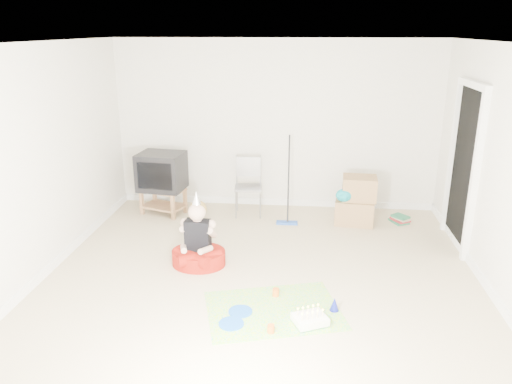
# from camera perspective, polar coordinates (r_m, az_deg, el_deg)

# --- Properties ---
(ground) EXTENTS (5.00, 5.00, 0.00)m
(ground) POSITION_cam_1_polar(r_m,az_deg,el_deg) (5.84, 0.59, -9.68)
(ground) COLOR beige
(ground) RESTS_ON ground
(doorway_recess) EXTENTS (0.02, 0.90, 2.05)m
(doorway_recess) POSITION_cam_1_polar(r_m,az_deg,el_deg) (6.87, 22.68, 2.40)
(doorway_recess) COLOR black
(doorway_recess) RESTS_ON ground
(tv_stand) EXTENTS (0.72, 0.58, 0.39)m
(tv_stand) POSITION_cam_1_polar(r_m,az_deg,el_deg) (7.79, -10.54, -0.76)
(tv_stand) COLOR #9B6D46
(tv_stand) RESTS_ON ground
(crt_tv) EXTENTS (0.71, 0.61, 0.57)m
(crt_tv) POSITION_cam_1_polar(r_m,az_deg,el_deg) (7.66, -10.73, 2.33)
(crt_tv) COLOR black
(crt_tv) RESTS_ON tv_stand
(folding_chair) EXTENTS (0.44, 0.42, 0.90)m
(folding_chair) POSITION_cam_1_polar(r_m,az_deg,el_deg) (7.55, -0.88, 0.52)
(folding_chair) COLOR gray
(folding_chair) RESTS_ON ground
(cardboard_boxes) EXTENTS (0.60, 0.48, 0.70)m
(cardboard_boxes) POSITION_cam_1_polar(r_m,az_deg,el_deg) (7.40, 11.34, -1.03)
(cardboard_boxes) COLOR #9F784D
(cardboard_boxes) RESTS_ON ground
(floor_mop) EXTENTS (0.31, 0.42, 1.25)m
(floor_mop) POSITION_cam_1_polar(r_m,az_deg,el_deg) (7.25, 3.59, -1.75)
(floor_mop) COLOR #234EB2
(floor_mop) RESTS_ON ground
(book_pile) EXTENTS (0.29, 0.32, 0.12)m
(book_pile) POSITION_cam_1_polar(r_m,az_deg,el_deg) (7.67, 16.12, -2.95)
(book_pile) COLOR #25704A
(book_pile) RESTS_ON ground
(seated_woman) EXTENTS (0.69, 0.69, 0.94)m
(seated_woman) POSITION_cam_1_polar(r_m,az_deg,el_deg) (6.08, -6.60, -6.47)
(seated_woman) COLOR #A0190E
(seated_woman) RESTS_ON ground
(party_mat) EXTENTS (1.55, 1.29, 0.01)m
(party_mat) POSITION_cam_1_polar(r_m,az_deg,el_deg) (5.22, 1.99, -13.34)
(party_mat) COLOR #F4337C
(party_mat) RESTS_ON ground
(birthday_cake) EXTENTS (0.39, 0.36, 0.15)m
(birthday_cake) POSITION_cam_1_polar(r_m,az_deg,el_deg) (5.02, 6.18, -14.36)
(birthday_cake) COLOR white
(birthday_cake) RESTS_ON party_mat
(blue_plate_near) EXTENTS (0.32, 0.32, 0.01)m
(blue_plate_near) POSITION_cam_1_polar(r_m,az_deg,el_deg) (5.18, -1.80, -13.49)
(blue_plate_near) COLOR blue
(blue_plate_near) RESTS_ON party_mat
(blue_plate_far) EXTENTS (0.25, 0.25, 0.01)m
(blue_plate_far) POSITION_cam_1_polar(r_m,az_deg,el_deg) (5.00, -2.84, -14.79)
(blue_plate_far) COLOR blue
(blue_plate_far) RESTS_ON party_mat
(orange_cup_near) EXTENTS (0.10, 0.10, 0.08)m
(orange_cup_near) POSITION_cam_1_polar(r_m,az_deg,el_deg) (5.44, 2.27, -11.38)
(orange_cup_near) COLOR orange
(orange_cup_near) RESTS_ON party_mat
(orange_cup_far) EXTENTS (0.09, 0.09, 0.08)m
(orange_cup_far) POSITION_cam_1_polar(r_m,az_deg,el_deg) (4.87, 1.72, -15.36)
(orange_cup_far) COLOR orange
(orange_cup_far) RESTS_ON party_mat
(blue_party_hat) EXTENTS (0.11, 0.11, 0.14)m
(blue_party_hat) POSITION_cam_1_polar(r_m,az_deg,el_deg) (5.23, 8.95, -12.55)
(blue_party_hat) COLOR #16209F
(blue_party_hat) RESTS_ON party_mat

